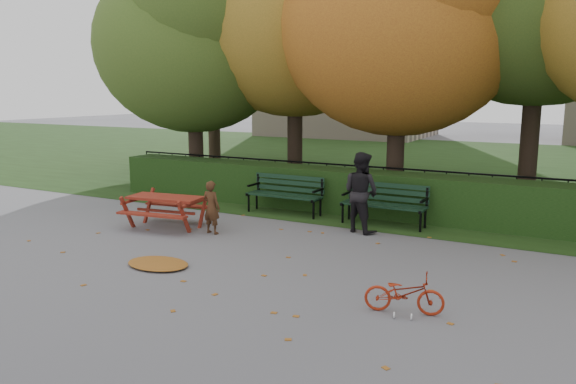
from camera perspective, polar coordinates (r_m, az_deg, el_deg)
The scene contains 16 objects.
ground at distance 9.41m, azimuth -4.09°, elevation -7.24°, with size 90.00×90.00×0.00m, color slate.
grass_strip at distance 22.27m, azimuth 15.64°, elevation 2.62°, with size 90.00×90.00×0.00m, color #1B3210.
building_left at distance 36.60m, azimuth 6.24°, elevation 17.55°, with size 10.00×7.00×15.00m, color #C7AE99.
hedge at distance 13.20m, azimuth 6.42°, elevation 0.05°, with size 13.00×0.90×1.00m, color black.
iron_fence at distance 13.93m, azimuth 7.66°, elevation 0.71°, with size 14.00×0.04×1.02m.
tree_a at distance 16.61m, azimuth -9.28°, elevation 16.00°, with size 5.88×5.60×7.48m.
tree_c at distance 14.24m, azimuth 12.40°, elevation 18.11°, with size 6.30×6.00×8.00m.
tree_f at distance 20.82m, azimuth -7.38°, elevation 18.10°, with size 6.93×6.60×9.19m.
bench_left at distance 13.03m, azimuth -0.21°, elevation 0.07°, with size 1.80×0.57×0.88m.
bench_right at distance 12.08m, azimuth 9.83°, elevation -0.89°, with size 1.80×0.57×0.88m.
picnic_table at distance 11.94m, azimuth -12.35°, elevation -1.13°, with size 1.71×1.45×0.75m.
leaf_pile at distance 9.50m, azimuth -13.07°, elevation -7.08°, with size 1.10×0.76×0.08m, color brown.
leaf_scatter at distance 9.65m, azimuth -3.13°, elevation -6.74°, with size 9.00×5.70×0.01m, color brown, non-canonical shape.
child at distance 11.27m, azimuth -7.77°, elevation -1.55°, with size 0.39×0.26×1.07m, color #432715.
adult at distance 11.37m, azimuth 7.42°, elevation -0.02°, with size 0.79×0.62×1.63m, color black.
bicycle at distance 7.46m, azimuth 11.72°, elevation -10.04°, with size 0.35×1.01×0.53m, color #98230E.
Camera 1 is at (4.84, -7.55, 2.83)m, focal length 35.00 mm.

